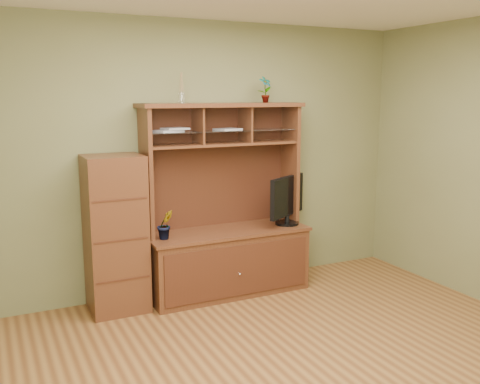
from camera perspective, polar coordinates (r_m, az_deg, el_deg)
room at (r=3.68m, az=7.85°, el=0.38°), size 4.54×4.04×2.74m
media_hutch at (r=5.40m, az=-1.50°, el=-5.32°), size 1.66×0.61×1.90m
monitor at (r=5.53m, az=5.07°, el=-0.76°), size 0.57×0.38×0.51m
orchid_plant at (r=5.03m, az=-7.97°, el=-3.46°), size 0.16×0.14×0.28m
top_plant at (r=5.48m, az=2.71°, el=10.88°), size 0.16×0.12×0.26m
reed_diffuser at (r=5.11m, az=-6.25°, el=10.65°), size 0.06×0.06×0.28m
magazines at (r=5.15m, az=-5.34°, el=6.63°), size 0.90×0.26×0.04m
side_cabinet at (r=5.03m, az=-13.13°, el=-4.39°), size 0.52×0.47×1.45m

